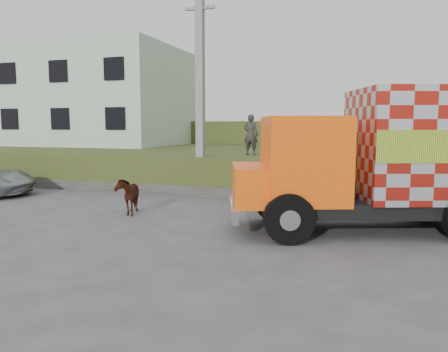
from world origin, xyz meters
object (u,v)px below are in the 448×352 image
(cargo_truck, at_px, (410,159))
(pedestrian, at_px, (251,135))
(utility_pole, at_px, (200,91))
(cow, at_px, (128,195))

(cargo_truck, xyz_separation_m, pedestrian, (-5.69, 5.70, 0.46))
(cargo_truck, bearing_deg, utility_pole, 132.66)
(utility_pole, xyz_separation_m, pedestrian, (1.63, 1.67, -1.72))
(cow, xyz_separation_m, pedestrian, (2.44, 5.96, 1.77))
(utility_pole, relative_size, cargo_truck, 0.93)
(cargo_truck, bearing_deg, pedestrian, 116.44)
(utility_pole, distance_m, pedestrian, 2.90)
(cargo_truck, bearing_deg, cow, 163.31)
(cow, bearing_deg, pedestrian, 45.54)
(cargo_truck, relative_size, pedestrian, 5.07)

